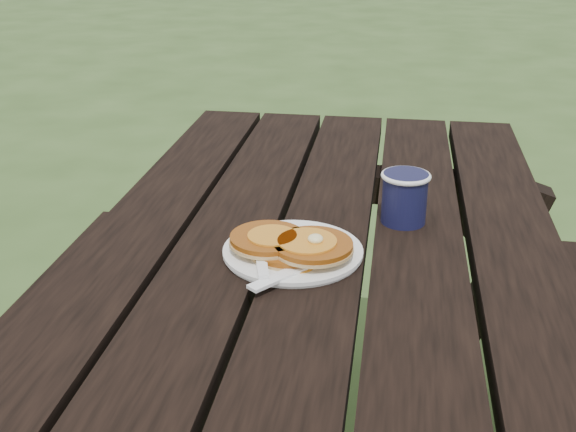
# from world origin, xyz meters

# --- Properties ---
(plate) EXTENTS (0.22, 0.22, 0.01)m
(plate) POSITION_xyz_m (-0.04, 0.13, 0.76)
(plate) COLOR white
(plate) RESTS_ON picnic_table
(pancake_stack) EXTENTS (0.18, 0.13, 0.04)m
(pancake_stack) POSITION_xyz_m (-0.04, 0.12, 0.77)
(pancake_stack) COLOR #914810
(pancake_stack) RESTS_ON plate
(knife) EXTENTS (0.13, 0.15, 0.00)m
(knife) POSITION_xyz_m (-0.02, 0.07, 0.76)
(knife) COLOR white
(knife) RESTS_ON plate
(fork) EXTENTS (0.07, 0.16, 0.01)m
(fork) POSITION_xyz_m (-0.08, 0.08, 0.77)
(fork) COLOR white
(fork) RESTS_ON plate
(coffee_cup) EXTENTS (0.08, 0.08, 0.09)m
(coffee_cup) POSITION_xyz_m (0.13, 0.28, 0.80)
(coffee_cup) COLOR black
(coffee_cup) RESTS_ON picnic_table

